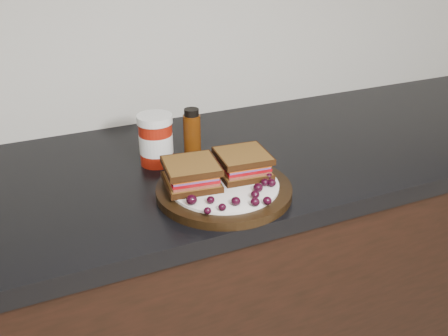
# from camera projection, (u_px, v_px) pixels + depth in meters

# --- Properties ---
(base_cabinets) EXTENTS (3.96, 0.58, 0.86)m
(base_cabinets) POSITION_uv_depth(u_px,v_px,m) (191.00, 319.00, 1.36)
(base_cabinets) COLOR black
(base_cabinets) RESTS_ON ground_plane
(countertop) EXTENTS (3.98, 0.60, 0.04)m
(countertop) POSITION_uv_depth(u_px,v_px,m) (185.00, 172.00, 1.16)
(countertop) COLOR black
(countertop) RESTS_ON base_cabinets
(plate) EXTENTS (0.28, 0.28, 0.02)m
(plate) POSITION_uv_depth(u_px,v_px,m) (224.00, 190.00, 1.03)
(plate) COLOR black
(plate) RESTS_ON countertop
(sandwich_left) EXTENTS (0.12, 0.12, 0.05)m
(sandwich_left) POSITION_uv_depth(u_px,v_px,m) (191.00, 174.00, 1.01)
(sandwich_left) COLOR brown
(sandwich_left) RESTS_ON plate
(sandwich_right) EXTENTS (0.11, 0.11, 0.05)m
(sandwich_right) POSITION_uv_depth(u_px,v_px,m) (243.00, 163.00, 1.05)
(sandwich_right) COLOR brown
(sandwich_right) RESTS_ON plate
(grape_0) EXTENTS (0.02, 0.02, 0.02)m
(grape_0) POSITION_uv_depth(u_px,v_px,m) (192.00, 200.00, 0.94)
(grape_0) COLOR black
(grape_0) RESTS_ON plate
(grape_1) EXTENTS (0.02, 0.02, 0.01)m
(grape_1) POSITION_uv_depth(u_px,v_px,m) (211.00, 200.00, 0.95)
(grape_1) COLOR black
(grape_1) RESTS_ON plate
(grape_2) EXTENTS (0.01, 0.01, 0.01)m
(grape_2) POSITION_uv_depth(u_px,v_px,m) (208.00, 211.00, 0.91)
(grape_2) COLOR black
(grape_2) RESTS_ON plate
(grape_3) EXTENTS (0.02, 0.02, 0.01)m
(grape_3) POSITION_uv_depth(u_px,v_px,m) (222.00, 207.00, 0.92)
(grape_3) COLOR black
(grape_3) RESTS_ON plate
(grape_4) EXTENTS (0.02, 0.02, 0.02)m
(grape_4) POSITION_uv_depth(u_px,v_px,m) (236.00, 201.00, 0.94)
(grape_4) COLOR black
(grape_4) RESTS_ON plate
(grape_5) EXTENTS (0.01, 0.01, 0.01)m
(grape_5) POSITION_uv_depth(u_px,v_px,m) (237.00, 202.00, 0.94)
(grape_5) COLOR black
(grape_5) RESTS_ON plate
(grape_6) EXTENTS (0.02, 0.02, 0.02)m
(grape_6) POSITION_uv_depth(u_px,v_px,m) (255.00, 202.00, 0.94)
(grape_6) COLOR black
(grape_6) RESTS_ON plate
(grape_7) EXTENTS (0.02, 0.02, 0.02)m
(grape_7) POSITION_uv_depth(u_px,v_px,m) (267.00, 201.00, 0.94)
(grape_7) COLOR black
(grape_7) RESTS_ON plate
(grape_8) EXTENTS (0.02, 0.02, 0.02)m
(grape_8) POSITION_uv_depth(u_px,v_px,m) (255.00, 195.00, 0.96)
(grape_8) COLOR black
(grape_8) RESTS_ON plate
(grape_9) EXTENTS (0.02, 0.02, 0.02)m
(grape_9) POSITION_uv_depth(u_px,v_px,m) (258.00, 188.00, 0.99)
(grape_9) COLOR black
(grape_9) RESTS_ON plate
(grape_10) EXTENTS (0.02, 0.02, 0.02)m
(grape_10) POSITION_uv_depth(u_px,v_px,m) (272.00, 183.00, 1.01)
(grape_10) COLOR black
(grape_10) RESTS_ON plate
(grape_11) EXTENTS (0.02, 0.02, 0.02)m
(grape_11) POSITION_uv_depth(u_px,v_px,m) (265.00, 182.00, 1.01)
(grape_11) COLOR black
(grape_11) RESTS_ON plate
(grape_12) EXTENTS (0.02, 0.02, 0.02)m
(grape_12) POSITION_uv_depth(u_px,v_px,m) (268.00, 176.00, 1.03)
(grape_12) COLOR black
(grape_12) RESTS_ON plate
(grape_13) EXTENTS (0.02, 0.02, 0.02)m
(grape_13) POSITION_uv_depth(u_px,v_px,m) (261.00, 171.00, 1.05)
(grape_13) COLOR black
(grape_13) RESTS_ON plate
(grape_14) EXTENTS (0.02, 0.02, 0.02)m
(grape_14) POSITION_uv_depth(u_px,v_px,m) (256.00, 169.00, 1.06)
(grape_14) COLOR black
(grape_14) RESTS_ON plate
(grape_15) EXTENTS (0.02, 0.02, 0.02)m
(grape_15) POSITION_uv_depth(u_px,v_px,m) (237.00, 170.00, 1.06)
(grape_15) COLOR black
(grape_15) RESTS_ON plate
(grape_16) EXTENTS (0.02, 0.02, 0.02)m
(grape_16) POSITION_uv_depth(u_px,v_px,m) (197.00, 169.00, 1.06)
(grape_16) COLOR black
(grape_16) RESTS_ON plate
(grape_17) EXTENTS (0.02, 0.02, 0.02)m
(grape_17) POSITION_uv_depth(u_px,v_px,m) (194.00, 173.00, 1.04)
(grape_17) COLOR black
(grape_17) RESTS_ON plate
(grape_18) EXTENTS (0.02, 0.02, 0.02)m
(grape_18) POSITION_uv_depth(u_px,v_px,m) (186.00, 182.00, 1.01)
(grape_18) COLOR black
(grape_18) RESTS_ON plate
(grape_19) EXTENTS (0.02, 0.02, 0.02)m
(grape_19) POSITION_uv_depth(u_px,v_px,m) (183.00, 181.00, 1.01)
(grape_19) COLOR black
(grape_19) RESTS_ON plate
(grape_20) EXTENTS (0.02, 0.02, 0.01)m
(grape_20) POSITION_uv_depth(u_px,v_px,m) (195.00, 189.00, 0.99)
(grape_20) COLOR black
(grape_20) RESTS_ON plate
(grape_21) EXTENTS (0.02, 0.02, 0.02)m
(grape_21) POSITION_uv_depth(u_px,v_px,m) (195.00, 190.00, 0.98)
(grape_21) COLOR black
(grape_21) RESTS_ON plate
(grape_22) EXTENTS (0.01, 0.01, 0.01)m
(grape_22) POSITION_uv_depth(u_px,v_px,m) (195.00, 182.00, 1.01)
(grape_22) COLOR black
(grape_22) RESTS_ON plate
(grape_23) EXTENTS (0.02, 0.02, 0.02)m
(grape_23) POSITION_uv_depth(u_px,v_px,m) (178.00, 181.00, 1.01)
(grape_23) COLOR black
(grape_23) RESTS_ON plate
(grape_24) EXTENTS (0.02, 0.02, 0.01)m
(grape_24) POSITION_uv_depth(u_px,v_px,m) (190.00, 187.00, 0.99)
(grape_24) COLOR black
(grape_24) RESTS_ON plate
(condiment_jar) EXTENTS (0.08, 0.08, 0.12)m
(condiment_jar) POSITION_uv_depth(u_px,v_px,m) (156.00, 140.00, 1.14)
(condiment_jar) COLOR maroon
(condiment_jar) RESTS_ON countertop
(oil_bottle) EXTENTS (0.05, 0.05, 0.12)m
(oil_bottle) POSITION_uv_depth(u_px,v_px,m) (192.00, 132.00, 1.18)
(oil_bottle) COLOR #4B2207
(oil_bottle) RESTS_ON countertop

